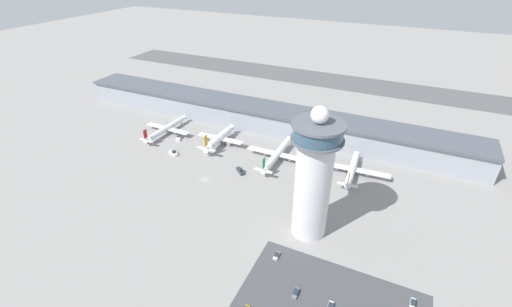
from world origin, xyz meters
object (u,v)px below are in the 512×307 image
(car_silver_sedan, at_px, (296,293))
(service_truck_fuel, at_px, (240,171))
(service_truck_baggage, at_px, (174,153))
(airplane_gate_delta, at_px, (352,169))
(airplane_gate_alpha, at_px, (167,128))
(airplane_gate_bravo, at_px, (220,138))
(car_black_suv, at_px, (277,255))
(car_red_hatchback, at_px, (413,303))
(airplane_gate_charlie, at_px, (277,154))
(service_truck_catering, at_px, (179,138))
(car_blue_compact, at_px, (330,306))
(control_tower, at_px, (313,177))

(car_silver_sedan, bearing_deg, service_truck_fuel, 131.44)
(service_truck_baggage, bearing_deg, service_truck_fuel, -0.28)
(service_truck_fuel, bearing_deg, airplane_gate_delta, 22.74)
(airplane_gate_alpha, relative_size, airplane_gate_delta, 1.01)
(airplane_gate_alpha, relative_size, airplane_gate_bravo, 1.20)
(airplane_gate_alpha, distance_m, car_black_suv, 127.41)
(car_red_hatchback, bearing_deg, airplane_gate_alpha, 156.58)
(airplane_gate_charlie, relative_size, service_truck_catering, 5.34)
(airplane_gate_alpha, relative_size, service_truck_catering, 5.27)
(car_black_suv, bearing_deg, airplane_gate_alpha, 147.40)
(service_truck_catering, height_order, service_truck_fuel, service_truck_fuel)
(car_silver_sedan, bearing_deg, airplane_gate_delta, 88.33)
(airplane_gate_alpha, height_order, airplane_gate_delta, airplane_gate_delta)
(airplane_gate_delta, height_order, service_truck_catering, airplane_gate_delta)
(airplane_gate_delta, height_order, car_silver_sedan, airplane_gate_delta)
(car_blue_compact, bearing_deg, service_truck_baggage, 151.32)
(airplane_gate_delta, xyz_separation_m, service_truck_catering, (-110.70, -5.81, -3.03))
(control_tower, bearing_deg, airplane_gate_alpha, 156.88)
(control_tower, relative_size, airplane_gate_alpha, 1.45)
(car_silver_sedan, xyz_separation_m, car_blue_compact, (12.64, -0.03, 0.00))
(service_truck_fuel, relative_size, car_black_suv, 1.71)
(airplane_gate_charlie, xyz_separation_m, service_truck_baggage, (-58.97, -20.39, -3.20))
(control_tower, relative_size, car_black_suv, 14.45)
(airplane_gate_bravo, xyz_separation_m, car_blue_compact, (92.73, -83.59, -4.10))
(service_truck_catering, xyz_separation_m, service_truck_fuel, (54.40, -17.79, 0.06))
(airplane_gate_charlie, bearing_deg, car_black_suv, -68.06)
(airplane_gate_delta, distance_m, car_blue_compact, 85.30)
(airplane_gate_bravo, bearing_deg, service_truck_baggage, -130.67)
(airplane_gate_bravo, relative_size, car_blue_compact, 8.16)
(control_tower, xyz_separation_m, airplane_gate_charlie, (-34.34, 48.46, -24.47))
(control_tower, relative_size, service_truck_fuel, 8.45)
(airplane_gate_delta, distance_m, car_black_suv, 73.03)
(service_truck_catering, relative_size, car_silver_sedan, 1.69)
(control_tower, height_order, service_truck_baggage, control_tower)
(control_tower, height_order, airplane_gate_bravo, control_tower)
(service_truck_catering, bearing_deg, car_silver_sedan, -36.05)
(airplane_gate_bravo, height_order, car_silver_sedan, airplane_gate_bravo)
(car_red_hatchback, bearing_deg, service_truck_baggage, 160.78)
(control_tower, relative_size, airplane_gate_delta, 1.47)
(service_truck_baggage, bearing_deg, car_silver_sedan, -31.65)
(airplane_gate_delta, xyz_separation_m, car_blue_compact, (10.18, -84.62, -3.34))
(airplane_gate_delta, distance_m, service_truck_baggage, 104.46)
(airplane_gate_bravo, height_order, service_truck_catering, airplane_gate_bravo)
(airplane_gate_delta, bearing_deg, service_truck_catering, -176.99)
(service_truck_fuel, bearing_deg, service_truck_catering, 161.89)
(airplane_gate_charlie, distance_m, car_blue_compact, 97.37)
(airplane_gate_bravo, xyz_separation_m, airplane_gate_charlie, (39.76, -1.96, -0.54))
(car_blue_compact, bearing_deg, car_red_hatchback, 27.43)
(airplane_gate_alpha, xyz_separation_m, car_black_suv, (107.31, -68.62, -3.16))
(airplane_gate_alpha, height_order, service_truck_baggage, airplane_gate_alpha)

